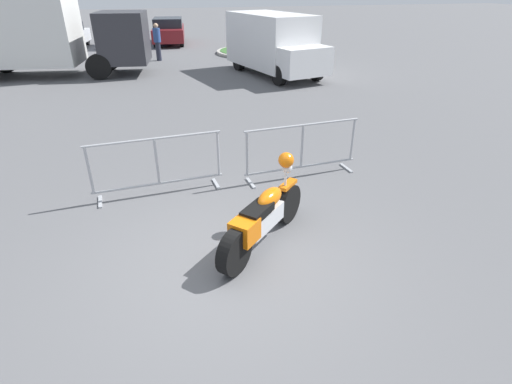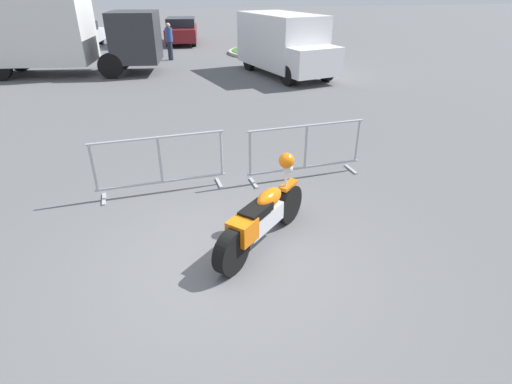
{
  "view_description": "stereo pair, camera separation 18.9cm",
  "coord_description": "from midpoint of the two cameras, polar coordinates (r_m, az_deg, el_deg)",
  "views": [
    {
      "loc": [
        -0.81,
        -4.31,
        3.42
      ],
      "look_at": [
        0.59,
        0.74,
        0.65
      ],
      "focal_mm": 28.0,
      "sensor_mm": 36.0,
      "label": 1
    },
    {
      "loc": [
        -0.63,
        -4.35,
        3.42
      ],
      "look_at": [
        0.59,
        0.74,
        0.65
      ],
      "focal_mm": 28.0,
      "sensor_mm": 36.0,
      "label": 2
    }
  ],
  "objects": [
    {
      "name": "ground_plane",
      "position": [
        5.56,
        -4.9,
        -10.18
      ],
      "size": [
        120.0,
        120.0,
        0.0
      ],
      "primitive_type": "plane",
      "color": "#5B5B5E"
    },
    {
      "name": "motorcycle",
      "position": [
        5.68,
        0.13,
        -3.53
      ],
      "size": [
        1.66,
        1.6,
        1.21
      ],
      "rotation": [
        0.0,
        0.0,
        0.76
      ],
      "color": "black",
      "rests_on": "ground"
    },
    {
      "name": "crowd_barrier_near",
      "position": [
        7.26,
        -14.66,
        3.7
      ],
      "size": [
        2.32,
        0.59,
        1.07
      ],
      "rotation": [
        0.0,
        0.0,
        0.07
      ],
      "color": "#9EA0A5",
      "rests_on": "ground"
    },
    {
      "name": "crowd_barrier_far",
      "position": [
        7.74,
        5.86,
        6.0
      ],
      "size": [
        2.32,
        0.59,
        1.07
      ],
      "rotation": [
        0.0,
        0.0,
        0.07
      ],
      "color": "#9EA0A5",
      "rests_on": "ground"
    },
    {
      "name": "box_truck",
      "position": [
        18.84,
        -29.53,
        19.13
      ],
      "size": [
        7.94,
        3.3,
        2.98
      ],
      "rotation": [
        0.0,
        0.0,
        -0.14
      ],
      "color": "silver",
      "rests_on": "ground"
    },
    {
      "name": "delivery_van",
      "position": [
        17.11,
        2.13,
        20.55
      ],
      "size": [
        3.06,
        5.32,
        2.31
      ],
      "rotation": [
        0.0,
        0.0,
        -1.34
      ],
      "color": "white",
      "rests_on": "ground"
    },
    {
      "name": "parked_car_tan",
      "position": [
        27.56,
        -31.51,
        18.42
      ],
      "size": [
        2.1,
        4.19,
        1.37
      ],
      "rotation": [
        0.0,
        0.0,
        1.45
      ],
      "color": "tan",
      "rests_on": "ground"
    },
    {
      "name": "parked_car_white",
      "position": [
        26.54,
        -25.56,
        19.51
      ],
      "size": [
        2.13,
        4.24,
        1.38
      ],
      "rotation": [
        0.0,
        0.0,
        1.45
      ],
      "color": "white",
      "rests_on": "ground"
    },
    {
      "name": "parked_car_blue",
      "position": [
        26.74,
        -19.06,
        20.65
      ],
      "size": [
        2.11,
        4.2,
        1.37
      ],
      "rotation": [
        0.0,
        0.0,
        1.45
      ],
      "color": "#284799",
      "rests_on": "ground"
    },
    {
      "name": "parked_car_maroon",
      "position": [
        26.72,
        -12.57,
        21.56
      ],
      "size": [
        2.3,
        4.58,
        1.49
      ],
      "rotation": [
        0.0,
        0.0,
        1.45
      ],
      "color": "maroon",
      "rests_on": "ground"
    },
    {
      "name": "pedestrian",
      "position": [
        20.91,
        -14.19,
        20.24
      ],
      "size": [
        0.39,
        0.39,
        1.69
      ],
      "rotation": [
        0.0,
        0.0,
        4.88
      ],
      "color": "#262838",
      "rests_on": "ground"
    },
    {
      "name": "planter_island",
      "position": [
        22.72,
        0.53,
        20.07
      ],
      "size": [
        4.32,
        4.32,
        1.18
      ],
      "color": "#ADA89E",
      "rests_on": "ground"
    }
  ]
}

